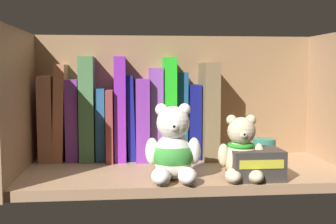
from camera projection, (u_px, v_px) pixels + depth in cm
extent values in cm
cube|color=#A87F5B|center=(184.00, 173.00, 96.09)|extent=(68.29, 30.65, 2.00)
cube|color=olive|center=(176.00, 100.00, 110.46)|extent=(70.69, 1.20, 31.77)
cube|color=#A87F5B|center=(18.00, 106.00, 91.17)|extent=(1.60, 33.05, 31.77)
cube|color=#9E6B4E|center=(48.00, 118.00, 104.15)|extent=(3.24, 9.50, 19.97)
cube|color=#AE6B45|center=(61.00, 112.00, 104.34)|extent=(3.25, 9.37, 22.76)
cube|color=#763595|center=(73.00, 120.00, 104.79)|extent=(2.87, 9.17, 19.19)
cube|color=#487847|center=(88.00, 108.00, 104.89)|extent=(3.52, 10.88, 24.47)
cube|color=#235482|center=(101.00, 124.00, 105.55)|extent=(2.14, 9.40, 17.07)
cube|color=brown|center=(110.00, 124.00, 105.79)|extent=(1.65, 14.57, 16.72)
cube|color=purple|center=(120.00, 108.00, 105.67)|extent=(2.66, 12.07, 24.46)
cube|color=navy|center=(131.00, 117.00, 106.12)|extent=(2.34, 9.62, 20.20)
cube|color=purple|center=(142.00, 119.00, 106.43)|extent=(3.16, 13.57, 19.30)
cube|color=purple|center=(156.00, 113.00, 106.65)|extent=(3.00, 9.10, 21.82)
cube|color=green|center=(168.00, 108.00, 106.85)|extent=(2.56, 14.59, 24.28)
cube|color=navy|center=(180.00, 115.00, 107.30)|extent=(2.70, 10.18, 20.82)
cube|color=navy|center=(192.00, 121.00, 107.75)|extent=(3.00, 9.17, 17.85)
cube|color=olive|center=(207.00, 110.00, 107.86)|extent=(3.57, 14.78, 23.08)
ellipsoid|color=white|center=(173.00, 156.00, 85.96)|extent=(7.71, 7.08, 9.07)
sphere|color=white|center=(173.00, 123.00, 84.88)|extent=(6.45, 6.45, 6.45)
sphere|color=white|center=(161.00, 110.00, 85.00)|extent=(2.42, 2.42, 2.42)
sphere|color=white|center=(185.00, 110.00, 85.19)|extent=(2.42, 2.42, 2.42)
sphere|color=white|center=(174.00, 126.00, 82.64)|extent=(2.42, 2.42, 2.42)
sphere|color=black|center=(174.00, 126.00, 81.79)|extent=(0.85, 0.85, 0.85)
ellipsoid|color=white|center=(161.00, 176.00, 81.84)|extent=(3.97, 6.25, 3.23)
ellipsoid|color=white|center=(188.00, 176.00, 82.06)|extent=(3.97, 6.25, 3.23)
ellipsoid|color=white|center=(152.00, 151.00, 85.23)|extent=(2.77, 2.77, 5.24)
ellipsoid|color=white|center=(194.00, 151.00, 85.59)|extent=(2.77, 2.77, 5.24)
ellipsoid|color=#368D34|center=(173.00, 155.00, 85.94)|extent=(8.35, 7.71, 6.35)
ellipsoid|color=beige|center=(241.00, 159.00, 86.71)|extent=(6.54, 6.00, 7.69)
sphere|color=beige|center=(241.00, 131.00, 85.79)|extent=(5.47, 5.47, 5.47)
sphere|color=beige|center=(232.00, 120.00, 85.90)|extent=(2.05, 2.05, 2.05)
sphere|color=beige|center=(251.00, 120.00, 86.03)|extent=(2.05, 2.05, 2.05)
sphere|color=beige|center=(243.00, 134.00, 83.89)|extent=(2.05, 2.05, 2.05)
sphere|color=black|center=(244.00, 134.00, 83.17)|extent=(0.72, 0.72, 0.72)
ellipsoid|color=beige|center=(233.00, 176.00, 83.23)|extent=(3.41, 5.32, 2.73)
ellipsoid|color=beige|center=(255.00, 176.00, 83.38)|extent=(3.41, 5.32, 2.73)
ellipsoid|color=beige|center=(224.00, 155.00, 86.12)|extent=(2.37, 2.37, 4.44)
ellipsoid|color=beige|center=(259.00, 155.00, 86.35)|extent=(2.37, 2.37, 4.44)
torus|color=#279125|center=(241.00, 145.00, 86.44)|extent=(5.25, 5.25, 0.98)
cylinder|color=#2D7A66|center=(264.00, 152.00, 98.30)|extent=(5.09, 5.09, 6.07)
cube|color=#38332D|center=(255.00, 164.00, 86.49)|extent=(10.06, 7.91, 5.92)
cube|color=gold|center=(262.00, 165.00, 82.42)|extent=(8.55, 0.16, 1.66)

